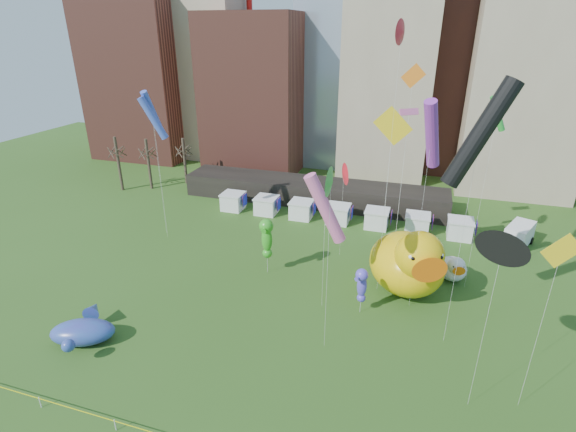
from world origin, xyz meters
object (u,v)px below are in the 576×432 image
(box_truck, at_px, (518,236))
(small_duck, at_px, (453,268))
(seahorse_green, at_px, (267,235))
(seahorse_purple, at_px, (362,283))
(big_duck, at_px, (409,262))
(whale_inflatable, at_px, (83,330))

(box_truck, bearing_deg, small_duck, -102.60)
(seahorse_green, height_order, seahorse_purple, seahorse_green)
(big_duck, bearing_deg, box_truck, 26.74)
(box_truck, bearing_deg, seahorse_green, -126.83)
(whale_inflatable, distance_m, box_truck, 46.36)
(small_duck, bearing_deg, box_truck, 39.94)
(seahorse_green, bearing_deg, small_duck, 7.07)
(seahorse_purple, distance_m, box_truck, 24.00)
(big_duck, xyz_separation_m, small_duck, (4.30, 3.79, -2.02))
(small_duck, relative_size, box_truck, 0.63)
(whale_inflatable, bearing_deg, box_truck, 17.02)
(small_duck, distance_m, whale_inflatable, 34.57)
(seahorse_green, bearing_deg, big_duck, -3.93)
(seahorse_green, height_order, box_truck, seahorse_green)
(small_duck, relative_size, seahorse_green, 0.67)
(whale_inflatable, relative_size, box_truck, 0.98)
(big_duck, height_order, seahorse_purple, big_duck)
(big_duck, distance_m, whale_inflatable, 29.00)
(whale_inflatable, bearing_deg, seahorse_green, 32.64)
(seahorse_purple, bearing_deg, small_duck, 69.50)
(big_duck, bearing_deg, seahorse_green, 159.70)
(big_duck, relative_size, small_duck, 2.56)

